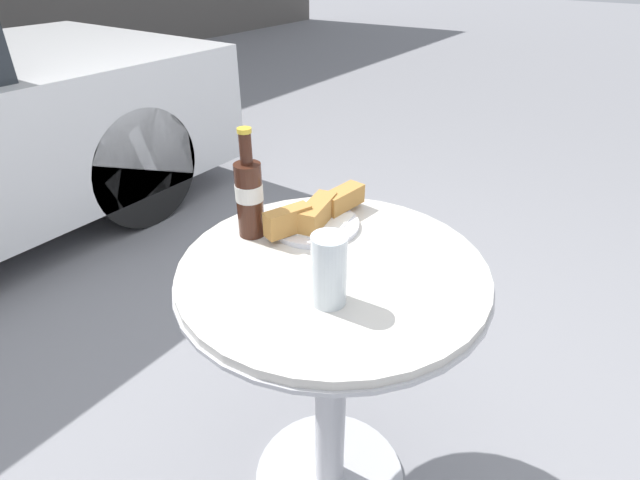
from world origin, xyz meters
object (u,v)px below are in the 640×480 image
at_px(drinking_glass, 329,273).
at_px(lunch_plate_near, 316,216).
at_px(cola_bottle_left, 249,195).
at_px(bistro_table, 332,339).

distance_m(drinking_glass, lunch_plate_near, 0.30).
xyz_separation_m(cola_bottle_left, lunch_plate_near, (0.12, -0.10, -0.07)).
relative_size(cola_bottle_left, lunch_plate_near, 0.85).
bearing_deg(cola_bottle_left, lunch_plate_near, -39.93).
relative_size(drinking_glass, lunch_plate_near, 0.48).
xyz_separation_m(bistro_table, cola_bottle_left, (0.00, 0.23, 0.31)).
xyz_separation_m(cola_bottle_left, drinking_glass, (-0.11, -0.29, -0.04)).
bearing_deg(lunch_plate_near, bistro_table, -133.22).
distance_m(bistro_table, lunch_plate_near, 0.30).
xyz_separation_m(drinking_glass, lunch_plate_near, (0.23, 0.19, -0.04)).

